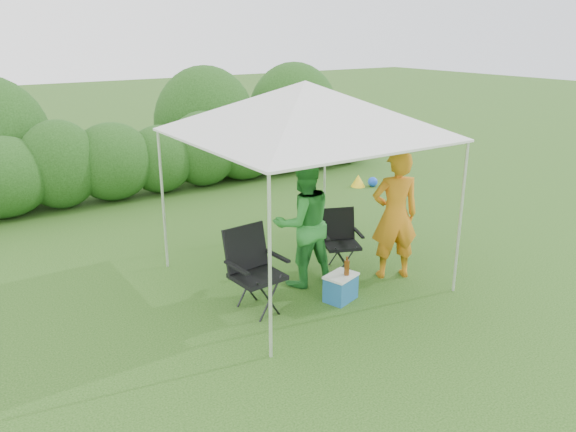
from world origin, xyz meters
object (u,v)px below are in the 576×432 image
chair_right (340,236)px  woman (303,223)px  man (395,215)px  canopy (305,109)px  chair_left (253,264)px  cooler (341,287)px

chair_right → woman: size_ratio=0.50×
chair_right → man: bearing=-33.2°
canopy → chair_left: canopy is taller
chair_left → woman: 1.05m
woman → canopy: bearing=-121.1°
canopy → chair_right: size_ratio=3.39×
chair_left → woman: (0.97, 0.26, 0.30)m
canopy → chair_left: 2.17m
canopy → cooler: bearing=-89.2°
chair_right → canopy: bearing=-157.2°
canopy → chair_right: (0.67, 0.01, -1.95)m
chair_left → cooler: 1.25m
canopy → chair_right: bearing=0.6°
cooler → woman: bearing=81.5°
canopy → woman: 1.56m
chair_left → man: (2.20, -0.26, 0.33)m
canopy → man: 2.00m
chair_left → woman: size_ratio=0.60×
canopy → chair_right: canopy is taller
chair_right → woman: bearing=-148.2°
man → cooler: man is taller
chair_right → chair_left: bearing=-145.1°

